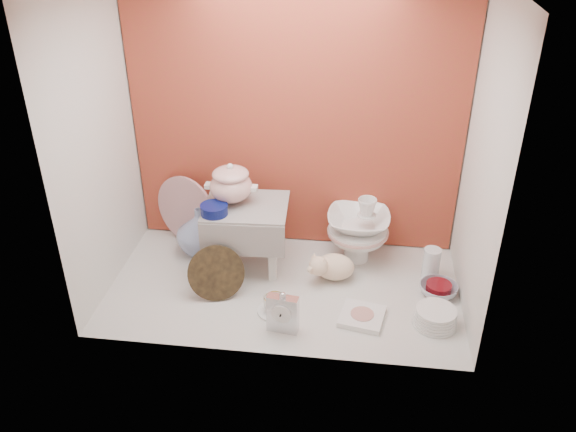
{
  "coord_description": "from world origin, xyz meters",
  "views": [
    {
      "loc": [
        0.34,
        -2.5,
        1.87
      ],
      "look_at": [
        0.02,
        0.02,
        0.42
      ],
      "focal_mm": 37.35,
      "sensor_mm": 36.0,
      "label": 1
    }
  ],
  "objects_px": {
    "step_stool": "(247,236)",
    "dinner_plate_stack": "(435,317)",
    "plush_pig": "(335,266)",
    "gold_rim_teacup": "(275,303)",
    "floral_platter": "(186,210)",
    "porcelain_tower": "(358,229)",
    "soup_tureen": "(231,183)",
    "blue_white_vase": "(200,231)",
    "mantel_clock": "(283,312)",
    "crystal_bowl": "(438,290)"
  },
  "relations": [
    {
      "from": "step_stool",
      "to": "dinner_plate_stack",
      "type": "xyz_separation_m",
      "value": [
        0.98,
        -0.38,
        -0.14
      ]
    },
    {
      "from": "soup_tureen",
      "to": "gold_rim_teacup",
      "type": "bearing_deg",
      "value": -55.45
    },
    {
      "from": "soup_tureen",
      "to": "crystal_bowl",
      "type": "relative_size",
      "value": 1.37
    },
    {
      "from": "floral_platter",
      "to": "dinner_plate_stack",
      "type": "distance_m",
      "value": 1.5
    },
    {
      "from": "step_stool",
      "to": "mantel_clock",
      "type": "relative_size",
      "value": 2.02
    },
    {
      "from": "gold_rim_teacup",
      "to": "crystal_bowl",
      "type": "xyz_separation_m",
      "value": [
        0.81,
        0.25,
        -0.03
      ]
    },
    {
      "from": "plush_pig",
      "to": "porcelain_tower",
      "type": "bearing_deg",
      "value": 51.14
    },
    {
      "from": "soup_tureen",
      "to": "floral_platter",
      "type": "height_order",
      "value": "soup_tureen"
    },
    {
      "from": "crystal_bowl",
      "to": "porcelain_tower",
      "type": "xyz_separation_m",
      "value": [
        -0.43,
        0.28,
        0.16
      ]
    },
    {
      "from": "crystal_bowl",
      "to": "floral_platter",
      "type": "bearing_deg",
      "value": 165.99
    },
    {
      "from": "mantel_clock",
      "to": "plush_pig",
      "type": "height_order",
      "value": "mantel_clock"
    },
    {
      "from": "step_stool",
      "to": "blue_white_vase",
      "type": "bearing_deg",
      "value": 158.18
    },
    {
      "from": "blue_white_vase",
      "to": "porcelain_tower",
      "type": "bearing_deg",
      "value": 2.76
    },
    {
      "from": "soup_tureen",
      "to": "porcelain_tower",
      "type": "distance_m",
      "value": 0.74
    },
    {
      "from": "mantel_clock",
      "to": "gold_rim_teacup",
      "type": "xyz_separation_m",
      "value": [
        -0.06,
        0.13,
        -0.05
      ]
    },
    {
      "from": "crystal_bowl",
      "to": "step_stool",
      "type": "bearing_deg",
      "value": 172.1
    },
    {
      "from": "porcelain_tower",
      "to": "soup_tureen",
      "type": "bearing_deg",
      "value": -170.45
    },
    {
      "from": "mantel_clock",
      "to": "plush_pig",
      "type": "bearing_deg",
      "value": 71.93
    },
    {
      "from": "blue_white_vase",
      "to": "porcelain_tower",
      "type": "relative_size",
      "value": 0.72
    },
    {
      "from": "mantel_clock",
      "to": "gold_rim_teacup",
      "type": "distance_m",
      "value": 0.15
    },
    {
      "from": "plush_pig",
      "to": "gold_rim_teacup",
      "type": "bearing_deg",
      "value": -141.98
    },
    {
      "from": "step_stool",
      "to": "porcelain_tower",
      "type": "height_order",
      "value": "porcelain_tower"
    },
    {
      "from": "plush_pig",
      "to": "gold_rim_teacup",
      "type": "relative_size",
      "value": 2.42
    },
    {
      "from": "step_stool",
      "to": "floral_platter",
      "type": "xyz_separation_m",
      "value": [
        -0.4,
        0.21,
        0.02
      ]
    },
    {
      "from": "soup_tureen",
      "to": "floral_platter",
      "type": "distance_m",
      "value": 0.46
    },
    {
      "from": "floral_platter",
      "to": "porcelain_tower",
      "type": "height_order",
      "value": "floral_platter"
    },
    {
      "from": "gold_rim_teacup",
      "to": "porcelain_tower",
      "type": "distance_m",
      "value": 0.67
    },
    {
      "from": "floral_platter",
      "to": "dinner_plate_stack",
      "type": "xyz_separation_m",
      "value": [
        1.37,
        -0.59,
        -0.16
      ]
    },
    {
      "from": "blue_white_vase",
      "to": "mantel_clock",
      "type": "xyz_separation_m",
      "value": [
        0.55,
        -0.61,
        -0.03
      ]
    },
    {
      "from": "soup_tureen",
      "to": "gold_rim_teacup",
      "type": "xyz_separation_m",
      "value": [
        0.28,
        -0.41,
        -0.43
      ]
    },
    {
      "from": "plush_pig",
      "to": "dinner_plate_stack",
      "type": "distance_m",
      "value": 0.59
    },
    {
      "from": "step_stool",
      "to": "dinner_plate_stack",
      "type": "bearing_deg",
      "value": -24.45
    },
    {
      "from": "blue_white_vase",
      "to": "porcelain_tower",
      "type": "height_order",
      "value": "porcelain_tower"
    },
    {
      "from": "mantel_clock",
      "to": "crystal_bowl",
      "type": "distance_m",
      "value": 0.84
    },
    {
      "from": "step_stool",
      "to": "soup_tureen",
      "type": "height_order",
      "value": "soup_tureen"
    },
    {
      "from": "mantel_clock",
      "to": "porcelain_tower",
      "type": "distance_m",
      "value": 0.74
    },
    {
      "from": "plush_pig",
      "to": "blue_white_vase",
      "type": "bearing_deg",
      "value": 156.54
    },
    {
      "from": "plush_pig",
      "to": "crystal_bowl",
      "type": "xyz_separation_m",
      "value": [
        0.54,
        -0.07,
        -0.05
      ]
    },
    {
      "from": "gold_rim_teacup",
      "to": "step_stool",
      "type": "bearing_deg",
      "value": 117.89
    },
    {
      "from": "porcelain_tower",
      "to": "crystal_bowl",
      "type": "bearing_deg",
      "value": -33.42
    },
    {
      "from": "soup_tureen",
      "to": "mantel_clock",
      "type": "height_order",
      "value": "soup_tureen"
    },
    {
      "from": "floral_platter",
      "to": "porcelain_tower",
      "type": "xyz_separation_m",
      "value": [
        0.98,
        -0.07,
        -0.01
      ]
    },
    {
      "from": "soup_tureen",
      "to": "step_stool",
      "type": "bearing_deg",
      "value": -18.79
    },
    {
      "from": "step_stool",
      "to": "blue_white_vase",
      "type": "distance_m",
      "value": 0.31
    },
    {
      "from": "porcelain_tower",
      "to": "step_stool",
      "type": "bearing_deg",
      "value": -166.63
    },
    {
      "from": "dinner_plate_stack",
      "to": "floral_platter",
      "type": "bearing_deg",
      "value": 156.66
    },
    {
      "from": "soup_tureen",
      "to": "floral_platter",
      "type": "xyz_separation_m",
      "value": [
        -0.31,
        0.18,
        -0.28
      ]
    },
    {
      "from": "porcelain_tower",
      "to": "mantel_clock",
      "type": "bearing_deg",
      "value": -116.55
    },
    {
      "from": "blue_white_vase",
      "to": "crystal_bowl",
      "type": "height_order",
      "value": "blue_white_vase"
    },
    {
      "from": "gold_rim_teacup",
      "to": "dinner_plate_stack",
      "type": "distance_m",
      "value": 0.77
    }
  ]
}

